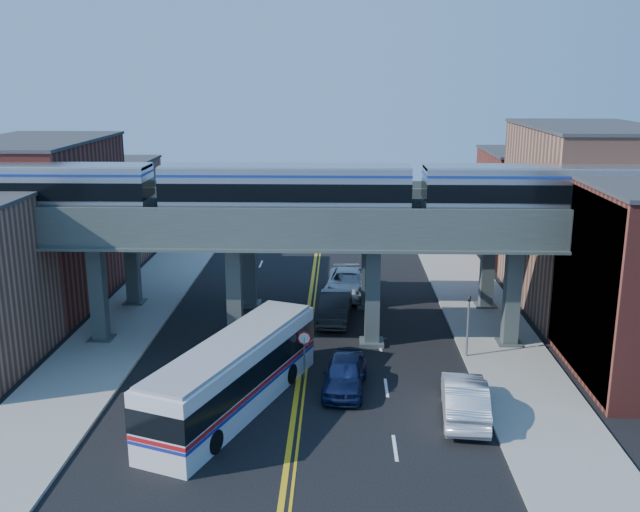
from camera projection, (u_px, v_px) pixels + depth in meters
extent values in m
plane|color=black|center=(295.00, 404.00, 34.22)|extent=(120.00, 120.00, 0.00)
cube|color=gray|center=(120.00, 329.00, 44.20)|extent=(5.00, 70.00, 0.16)
cube|color=gray|center=(493.00, 332.00, 43.56)|extent=(5.00, 70.00, 0.16)
cube|color=maroon|center=(40.00, 223.00, 48.86)|extent=(8.00, 14.00, 11.00)
cube|color=#9A674F|center=(103.00, 210.00, 61.83)|extent=(8.00, 10.00, 8.00)
cube|color=#9A674F|center=(585.00, 219.00, 47.71)|extent=(8.00, 14.00, 12.00)
cube|color=maroon|center=(532.00, 206.00, 60.67)|extent=(8.00, 10.00, 9.00)
cube|color=teal|center=(582.00, 288.00, 36.51)|extent=(0.10, 9.50, 9.50)
cube|color=#424D4C|center=(98.00, 293.00, 41.55)|extent=(0.85, 0.85, 6.00)
cube|color=#424D4C|center=(235.00, 294.00, 41.33)|extent=(0.85, 0.85, 6.00)
cube|color=#424D4C|center=(372.00, 296.00, 41.11)|extent=(0.85, 0.85, 6.00)
cube|color=#424D4C|center=(512.00, 297.00, 40.89)|extent=(0.85, 0.85, 6.00)
cube|color=#424C47|center=(303.00, 233.00, 40.31)|extent=(52.00, 3.60, 1.40)
cube|color=#424D4C|center=(132.00, 262.00, 48.33)|extent=(0.85, 0.85, 6.00)
cube|color=#424D4C|center=(250.00, 263.00, 48.11)|extent=(0.85, 0.85, 6.00)
cube|color=#424D4C|center=(368.00, 264.00, 47.89)|extent=(0.85, 0.85, 6.00)
cube|color=#424D4C|center=(488.00, 265.00, 47.67)|extent=(0.85, 0.85, 6.00)
cube|color=#424C47|center=(308.00, 210.00, 47.08)|extent=(52.00, 3.60, 1.40)
cube|color=black|center=(107.00, 217.00, 40.41)|extent=(2.00, 2.00, 0.23)
cube|color=#A9ABB3|center=(27.00, 190.00, 40.15)|extent=(13.83, 2.64, 2.91)
cube|color=black|center=(27.00, 187.00, 40.11)|extent=(13.85, 2.70, 1.00)
cube|color=black|center=(208.00, 218.00, 40.25)|extent=(2.00, 2.00, 0.23)
cube|color=black|center=(364.00, 219.00, 40.01)|extent=(2.00, 2.00, 0.23)
cube|color=#A9ABB3|center=(286.00, 191.00, 39.74)|extent=(13.83, 2.64, 2.91)
cube|color=black|center=(286.00, 188.00, 39.70)|extent=(13.85, 2.70, 1.00)
cube|color=black|center=(468.00, 219.00, 39.85)|extent=(2.00, 2.00, 0.23)
cube|color=black|center=(627.00, 220.00, 39.60)|extent=(2.00, 2.00, 0.23)
cube|color=#A9ABB3|center=(550.00, 192.00, 39.34)|extent=(13.83, 2.64, 2.91)
cube|color=black|center=(550.00, 189.00, 39.30)|extent=(13.85, 2.70, 1.00)
cylinder|color=slate|center=(304.00, 358.00, 36.83)|extent=(0.09, 0.09, 2.30)
cylinder|color=red|center=(304.00, 338.00, 36.56)|extent=(0.76, 0.04, 0.76)
cylinder|color=slate|center=(468.00, 331.00, 39.37)|extent=(0.12, 0.12, 3.20)
imported|color=black|center=(470.00, 296.00, 38.87)|extent=(0.15, 0.18, 0.90)
cube|color=silver|center=(234.00, 376.00, 33.50)|extent=(7.04, 12.70, 3.25)
cube|color=black|center=(234.00, 368.00, 33.40)|extent=(7.11, 12.76, 1.10)
cube|color=#B21419|center=(234.00, 382.00, 33.58)|extent=(7.10, 12.76, 0.19)
cylinder|color=black|center=(188.00, 436.00, 30.18)|extent=(3.01, 1.99, 1.05)
cylinder|color=black|center=(268.00, 370.00, 36.92)|extent=(3.01, 1.99, 1.05)
imported|color=#111A3E|center=(345.00, 374.00, 35.64)|extent=(2.48, 5.18, 1.71)
imported|color=#29292C|center=(335.00, 307.00, 45.64)|extent=(2.33, 5.62, 1.81)
imported|color=white|center=(347.00, 283.00, 51.11)|extent=(3.35, 6.51, 1.76)
imported|color=#B3B3B8|center=(352.00, 284.00, 51.04)|extent=(3.05, 5.91, 1.64)
imported|color=silver|center=(465.00, 398.00, 32.74)|extent=(2.53, 5.81, 1.86)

